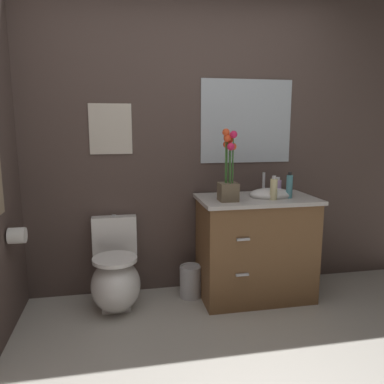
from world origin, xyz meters
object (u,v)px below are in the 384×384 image
at_px(lotion_bottle, 274,189).
at_px(wall_poster, 111,129).
at_px(hand_wash_bottle, 278,187).
at_px(wall_mirror, 246,121).
at_px(vanity_cabinet, 256,246).
at_px(toilet_paper_roll, 17,236).
at_px(trash_bin, 191,281).
at_px(flower_vase, 228,174).
at_px(soap_bottle, 289,186).
at_px(toilet, 116,277).

relative_size(lotion_bottle, wall_poster, 0.47).
relative_size(hand_wash_bottle, wall_mirror, 0.19).
height_order(hand_wash_bottle, wall_mirror, wall_mirror).
bearing_deg(wall_mirror, hand_wash_bottle, -53.04).
xyz_separation_m(vanity_cabinet, toilet_paper_roll, (-1.79, -0.17, 0.24)).
distance_m(lotion_bottle, trash_bin, 1.03).
xyz_separation_m(flower_vase, trash_bin, (-0.26, 0.18, -0.92)).
height_order(flower_vase, wall_poster, wall_poster).
xyz_separation_m(soap_bottle, hand_wash_bottle, (-0.05, 0.12, -0.03)).
xyz_separation_m(toilet, lotion_bottle, (1.23, -0.14, 0.69)).
relative_size(flower_vase, hand_wash_bottle, 3.59).
bearing_deg(hand_wash_bottle, soap_bottle, -67.23).
xyz_separation_m(lotion_bottle, toilet_paper_roll, (-1.87, -0.05, -0.25)).
relative_size(trash_bin, wall_mirror, 0.34).
xyz_separation_m(flower_vase, soap_bottle, (0.51, 0.02, -0.11)).
bearing_deg(vanity_cabinet, toilet_paper_roll, -174.56).
relative_size(wall_poster, wall_mirror, 0.50).
height_order(toilet, hand_wash_bottle, hand_wash_bottle).
height_order(trash_bin, wall_mirror, wall_mirror).
height_order(soap_bottle, trash_bin, soap_bottle).
xyz_separation_m(wall_poster, toilet_paper_roll, (-0.64, -0.46, -0.71)).
xyz_separation_m(toilet, trash_bin, (0.61, 0.06, -0.11)).
bearing_deg(soap_bottle, hand_wash_bottle, 112.77).
height_order(lotion_bottle, trash_bin, lotion_bottle).
height_order(lotion_bottle, toilet_paper_roll, lotion_bottle).
relative_size(vanity_cabinet, flower_vase, 1.87).
xyz_separation_m(vanity_cabinet, lotion_bottle, (0.09, -0.12, 0.50)).
bearing_deg(lotion_bottle, flower_vase, 176.83).
xyz_separation_m(hand_wash_bottle, wall_poster, (-1.33, 0.26, 0.47)).
relative_size(soap_bottle, trash_bin, 0.77).
bearing_deg(trash_bin, lotion_bottle, -17.70).
bearing_deg(flower_vase, toilet, 171.95).
bearing_deg(toilet, soap_bottle, -4.34).
distance_m(wall_mirror, toilet_paper_roll, 2.00).
bearing_deg(wall_mirror, toilet, -166.78).
relative_size(vanity_cabinet, wall_mirror, 1.28).
height_order(soap_bottle, wall_mirror, wall_mirror).
bearing_deg(hand_wash_bottle, flower_vase, -163.81).
bearing_deg(hand_wash_bottle, trash_bin, 176.51).
xyz_separation_m(vanity_cabinet, hand_wash_bottle, (0.19, 0.04, 0.48)).
distance_m(flower_vase, wall_poster, 1.01).
distance_m(soap_bottle, toilet_paper_roll, 2.04).
height_order(vanity_cabinet, flower_vase, flower_vase).
bearing_deg(wall_poster, hand_wash_bottle, -10.90).
bearing_deg(soap_bottle, toilet, 175.66).
relative_size(trash_bin, wall_poster, 0.68).
bearing_deg(lotion_bottle, toilet, 173.37).
relative_size(wall_mirror, toilet_paper_roll, 7.27).
distance_m(toilet, trash_bin, 0.62).
xyz_separation_m(trash_bin, wall_poster, (-0.61, 0.21, 1.25)).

